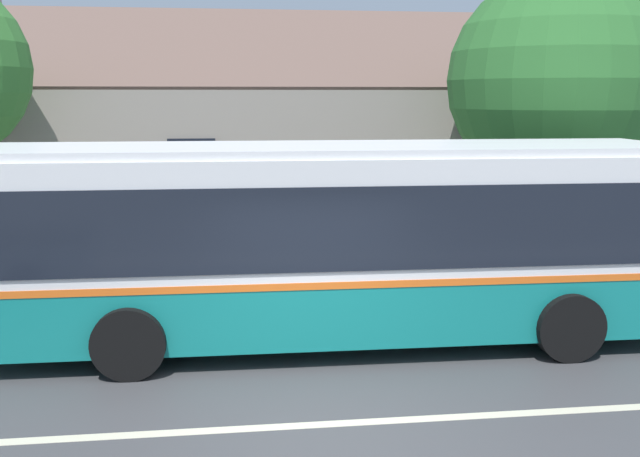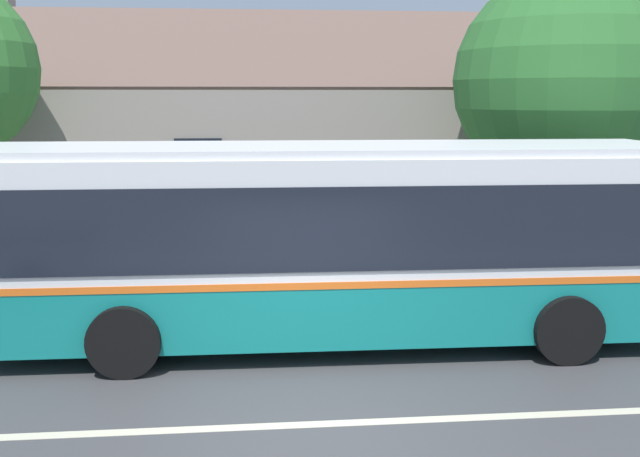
# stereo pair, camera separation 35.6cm
# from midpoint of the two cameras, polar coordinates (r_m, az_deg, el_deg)

# --- Properties ---
(ground_plane) EXTENTS (300.00, 300.00, 0.00)m
(ground_plane) POSITION_cam_midpoint_polar(r_m,az_deg,el_deg) (8.59, 0.66, -15.42)
(ground_plane) COLOR #424244
(sidewalk_far) EXTENTS (60.00, 3.00, 0.15)m
(sidewalk_far) POSITION_cam_midpoint_polar(r_m,az_deg,el_deg) (14.20, -1.86, -4.52)
(sidewalk_far) COLOR #ADAAA3
(sidewalk_far) RESTS_ON ground
(lane_divider_stripe) EXTENTS (60.00, 0.16, 0.01)m
(lane_divider_stripe) POSITION_cam_midpoint_polar(r_m,az_deg,el_deg) (8.59, 0.66, -15.40)
(lane_divider_stripe) COLOR beige
(lane_divider_stripe) RESTS_ON ground
(community_building) EXTENTS (22.42, 9.11, 7.25)m
(community_building) POSITION_cam_midpoint_polar(r_m,az_deg,el_deg) (21.48, -8.32, 5.98)
(community_building) COLOR gray
(community_building) RESTS_ON ground
(transit_bus) EXTENTS (10.70, 2.87, 3.05)m
(transit_bus) POSITION_cam_midpoint_polar(r_m,az_deg,el_deg) (10.88, 1.81, -0.71)
(transit_bus) COLOR #147F7A
(transit_bus) RESTS_ON ground
(bench_down_street) EXTENTS (1.82, 0.51, 0.94)m
(bench_down_street) POSITION_cam_midpoint_polar(r_m,az_deg,el_deg) (13.46, -8.06, -3.25)
(bench_down_street) COLOR brown
(bench_down_street) RESTS_ON sidewalk_far
(street_tree_primary) EXTENTS (4.54, 4.54, 6.37)m
(street_tree_primary) POSITION_cam_midpoint_polar(r_m,az_deg,el_deg) (16.26, 19.37, 10.57)
(street_tree_primary) COLOR #4C3828
(street_tree_primary) RESTS_ON ground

